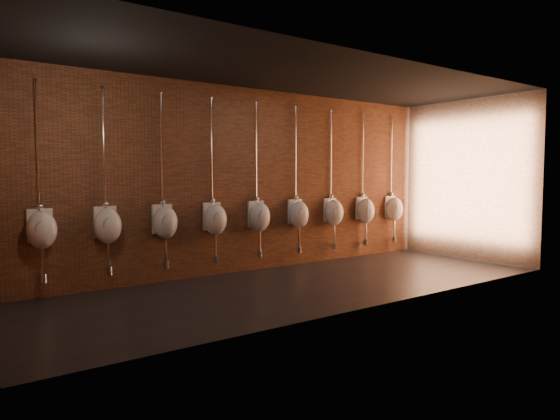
{
  "coord_description": "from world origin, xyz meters",
  "views": [
    {
      "loc": [
        -4.72,
        -5.91,
        1.69
      ],
      "look_at": [
        0.23,
        0.9,
        1.1
      ],
      "focal_mm": 32.0,
      "sensor_mm": 36.0,
      "label": 1
    }
  ],
  "objects_px": {
    "urinal_5": "(299,214)",
    "urinal_7": "(366,210)",
    "urinal_1": "(108,225)",
    "urinal_8": "(394,208)",
    "urinal_3": "(215,219)",
    "urinal_2": "(165,222)",
    "urinal_0": "(42,229)",
    "urinal_6": "(334,212)",
    "urinal_4": "(259,216)"
  },
  "relations": [
    {
      "from": "urinal_5",
      "to": "urinal_7",
      "type": "xyz_separation_m",
      "value": [
        1.76,
        0.0,
        0.0
      ]
    },
    {
      "from": "urinal_5",
      "to": "urinal_1",
      "type": "bearing_deg",
      "value": 180.0
    },
    {
      "from": "urinal_8",
      "to": "urinal_3",
      "type": "bearing_deg",
      "value": 180.0
    },
    {
      "from": "urinal_2",
      "to": "urinal_1",
      "type": "bearing_deg",
      "value": 180.0
    },
    {
      "from": "urinal_8",
      "to": "urinal_5",
      "type": "bearing_deg",
      "value": 180.0
    },
    {
      "from": "urinal_1",
      "to": "urinal_0",
      "type": "bearing_deg",
      "value": 180.0
    },
    {
      "from": "urinal_6",
      "to": "urinal_0",
      "type": "bearing_deg",
      "value": 180.0
    },
    {
      "from": "urinal_0",
      "to": "urinal_8",
      "type": "height_order",
      "value": "same"
    },
    {
      "from": "urinal_1",
      "to": "urinal_3",
      "type": "bearing_deg",
      "value": 0.0
    },
    {
      "from": "urinal_5",
      "to": "urinal_7",
      "type": "height_order",
      "value": "same"
    },
    {
      "from": "urinal_0",
      "to": "urinal_1",
      "type": "bearing_deg",
      "value": 0.0
    },
    {
      "from": "urinal_4",
      "to": "urinal_8",
      "type": "relative_size",
      "value": 1.0
    },
    {
      "from": "urinal_1",
      "to": "urinal_7",
      "type": "bearing_deg",
      "value": 0.0
    },
    {
      "from": "urinal_7",
      "to": "urinal_0",
      "type": "bearing_deg",
      "value": 180.0
    },
    {
      "from": "urinal_3",
      "to": "urinal_5",
      "type": "distance_m",
      "value": 1.76
    },
    {
      "from": "urinal_7",
      "to": "urinal_8",
      "type": "height_order",
      "value": "same"
    },
    {
      "from": "urinal_2",
      "to": "urinal_8",
      "type": "bearing_deg",
      "value": 0.0
    },
    {
      "from": "urinal_7",
      "to": "urinal_5",
      "type": "bearing_deg",
      "value": 180.0
    },
    {
      "from": "urinal_7",
      "to": "urinal_8",
      "type": "relative_size",
      "value": 1.0
    },
    {
      "from": "urinal_6",
      "to": "urinal_8",
      "type": "relative_size",
      "value": 1.0
    },
    {
      "from": "urinal_3",
      "to": "urinal_4",
      "type": "xyz_separation_m",
      "value": [
        0.88,
        0.0,
        0.0
      ]
    },
    {
      "from": "urinal_1",
      "to": "urinal_3",
      "type": "relative_size",
      "value": 1.0
    },
    {
      "from": "urinal_8",
      "to": "urinal_6",
      "type": "bearing_deg",
      "value": 180.0
    },
    {
      "from": "urinal_2",
      "to": "urinal_7",
      "type": "bearing_deg",
      "value": 0.0
    },
    {
      "from": "urinal_5",
      "to": "urinal_3",
      "type": "bearing_deg",
      "value": 180.0
    },
    {
      "from": "urinal_5",
      "to": "urinal_7",
      "type": "relative_size",
      "value": 1.0
    },
    {
      "from": "urinal_0",
      "to": "urinal_7",
      "type": "bearing_deg",
      "value": 0.0
    },
    {
      "from": "urinal_2",
      "to": "urinal_8",
      "type": "xyz_separation_m",
      "value": [
        5.27,
        0.0,
        0.0
      ]
    },
    {
      "from": "urinal_6",
      "to": "urinal_7",
      "type": "xyz_separation_m",
      "value": [
        0.88,
        0.0,
        0.0
      ]
    },
    {
      "from": "urinal_2",
      "to": "urinal_3",
      "type": "height_order",
      "value": "same"
    },
    {
      "from": "urinal_2",
      "to": "urinal_7",
      "type": "height_order",
      "value": "same"
    },
    {
      "from": "urinal_7",
      "to": "urinal_6",
      "type": "bearing_deg",
      "value": 180.0
    },
    {
      "from": "urinal_4",
      "to": "urinal_6",
      "type": "xyz_separation_m",
      "value": [
        1.76,
        0.0,
        0.0
      ]
    },
    {
      "from": "urinal_1",
      "to": "urinal_2",
      "type": "distance_m",
      "value": 0.88
    },
    {
      "from": "urinal_3",
      "to": "urinal_8",
      "type": "height_order",
      "value": "same"
    },
    {
      "from": "urinal_1",
      "to": "urinal_6",
      "type": "distance_m",
      "value": 4.39
    },
    {
      "from": "urinal_5",
      "to": "urinal_8",
      "type": "relative_size",
      "value": 1.0
    },
    {
      "from": "urinal_0",
      "to": "urinal_3",
      "type": "bearing_deg",
      "value": 0.0
    },
    {
      "from": "urinal_2",
      "to": "urinal_5",
      "type": "bearing_deg",
      "value": 0.0
    },
    {
      "from": "urinal_5",
      "to": "urinal_8",
      "type": "xyz_separation_m",
      "value": [
        2.63,
        0.0,
        0.0
      ]
    },
    {
      "from": "urinal_5",
      "to": "urinal_4",
      "type": "bearing_deg",
      "value": 180.0
    },
    {
      "from": "urinal_3",
      "to": "urinal_5",
      "type": "relative_size",
      "value": 1.0
    },
    {
      "from": "urinal_3",
      "to": "urinal_2",
      "type": "bearing_deg",
      "value": 180.0
    },
    {
      "from": "urinal_4",
      "to": "urinal_6",
      "type": "height_order",
      "value": "same"
    },
    {
      "from": "urinal_4",
      "to": "urinal_7",
      "type": "xyz_separation_m",
      "value": [
        2.63,
        0.0,
        0.0
      ]
    },
    {
      "from": "urinal_7",
      "to": "urinal_3",
      "type": "bearing_deg",
      "value": 180.0
    },
    {
      "from": "urinal_8",
      "to": "urinal_0",
      "type": "bearing_deg",
      "value": 180.0
    },
    {
      "from": "urinal_0",
      "to": "urinal_1",
      "type": "distance_m",
      "value": 0.88
    },
    {
      "from": "urinal_0",
      "to": "urinal_3",
      "type": "distance_m",
      "value": 2.63
    },
    {
      "from": "urinal_3",
      "to": "urinal_6",
      "type": "relative_size",
      "value": 1.0
    }
  ]
}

